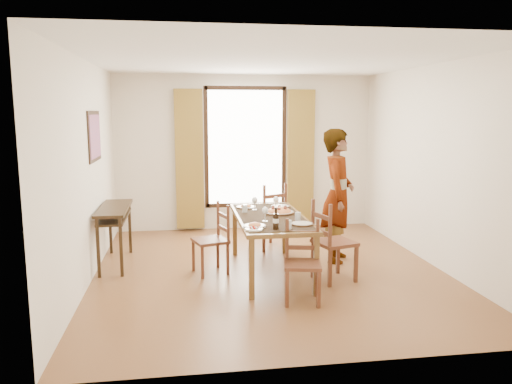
{
  "coord_description": "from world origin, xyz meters",
  "views": [
    {
      "loc": [
        -1.1,
        -6.22,
        2.07
      ],
      "look_at": [
        -0.13,
        0.33,
        1.0
      ],
      "focal_mm": 35.0,
      "sensor_mm": 36.0,
      "label": 1
    }
  ],
  "objects": [
    {
      "name": "tumbler_a",
      "position": [
        0.28,
        -0.4,
        0.81
      ],
      "size": [
        0.07,
        0.07,
        0.1
      ],
      "primitive_type": "cylinder",
      "color": "silver",
      "rests_on": "dining_table"
    },
    {
      "name": "dining_table",
      "position": [
        -0.0,
        -0.08,
        0.69
      ],
      "size": [
        0.85,
        1.88,
        0.76
      ],
      "color": "brown",
      "rests_on": "ground"
    },
    {
      "name": "tumbler_c",
      "position": [
        0.08,
        -0.82,
        0.81
      ],
      "size": [
        0.07,
        0.07,
        0.1
      ],
      "primitive_type": "cylinder",
      "color": "silver",
      "rests_on": "dining_table"
    },
    {
      "name": "chair_south",
      "position": [
        0.18,
        -1.09,
        0.42
      ],
      "size": [
        0.47,
        0.47,
        0.89
      ],
      "rotation": [
        0.0,
        0.0,
        -0.2
      ],
      "color": "brown",
      "rests_on": "ground"
    },
    {
      "name": "chair_north",
      "position": [
        0.18,
        1.11,
        0.47
      ],
      "size": [
        0.59,
        0.59,
        1.01
      ],
      "rotation": [
        0.0,
        0.0,
        3.56
      ],
      "color": "brown",
      "rests_on": "ground"
    },
    {
      "name": "plate_sw",
      "position": [
        -0.29,
        -0.67,
        0.78
      ],
      "size": [
        0.27,
        0.27,
        0.05
      ],
      "primitive_type": null,
      "color": "silver",
      "rests_on": "dining_table"
    },
    {
      "name": "plate_nw",
      "position": [
        -0.24,
        0.49,
        0.78
      ],
      "size": [
        0.27,
        0.27,
        0.05
      ],
      "primitive_type": null,
      "color": "silver",
      "rests_on": "dining_table"
    },
    {
      "name": "tumbler_b",
      "position": [
        -0.3,
        0.2,
        0.81
      ],
      "size": [
        0.07,
        0.07,
        0.1
      ],
      "primitive_type": "cylinder",
      "color": "silver",
      "rests_on": "dining_table"
    },
    {
      "name": "wine_glass_b",
      "position": [
        0.14,
        0.31,
        0.85
      ],
      "size": [
        0.08,
        0.08,
        0.18
      ],
      "primitive_type": null,
      "color": "white",
      "rests_on": "dining_table"
    },
    {
      "name": "chair_west",
      "position": [
        -0.74,
        0.04,
        0.42
      ],
      "size": [
        0.5,
        0.5,
        0.91
      ],
      "rotation": [
        0.0,
        0.0,
        -1.26
      ],
      "color": "brown",
      "rests_on": "ground"
    },
    {
      "name": "ground",
      "position": [
        0.0,
        0.0,
        0.0
      ],
      "size": [
        5.0,
        5.0,
        0.0
      ],
      "primitive_type": "plane",
      "color": "brown",
      "rests_on": "ground"
    },
    {
      "name": "console_table",
      "position": [
        -2.03,
        0.6,
        0.68
      ],
      "size": [
        0.38,
        1.2,
        0.8
      ],
      "color": "black",
      "rests_on": "ground"
    },
    {
      "name": "room_shell",
      "position": [
        -0.0,
        0.13,
        1.54
      ],
      "size": [
        4.6,
        5.1,
        2.74
      ],
      "color": "silver",
      "rests_on": "ground"
    },
    {
      "name": "pasta_platter",
      "position": [
        0.14,
        0.05,
        0.81
      ],
      "size": [
        0.4,
        0.4,
        0.1
      ],
      "primitive_type": null,
      "color": "#B85117",
      "rests_on": "dining_table"
    },
    {
      "name": "wine_bottle",
      "position": [
        -0.07,
        -0.82,
        0.88
      ],
      "size": [
        0.07,
        0.07,
        0.25
      ],
      "primitive_type": null,
      "color": "black",
      "rests_on": "dining_table"
    },
    {
      "name": "wine_glass_c",
      "position": [
        -0.15,
        0.31,
        0.85
      ],
      "size": [
        0.08,
        0.08,
        0.18
      ],
      "primitive_type": null,
      "color": "white",
      "rests_on": "dining_table"
    },
    {
      "name": "plate_se",
      "position": [
        0.28,
        -0.64,
        0.78
      ],
      "size": [
        0.27,
        0.27,
        0.05
      ],
      "primitive_type": null,
      "color": "silver",
      "rests_on": "dining_table"
    },
    {
      "name": "man",
      "position": [
        1.02,
        0.34,
        0.92
      ],
      "size": [
        0.98,
        0.91,
        1.84
      ],
      "primitive_type": "imported",
      "rotation": [
        0.0,
        0.0,
        1.19
      ],
      "color": "gray",
      "rests_on": "ground"
    },
    {
      "name": "plate_ne",
      "position": [
        0.24,
        0.47,
        0.78
      ],
      "size": [
        0.27,
        0.27,
        0.05
      ],
      "primitive_type": null,
      "color": "silver",
      "rests_on": "dining_table"
    },
    {
      "name": "chair_east",
      "position": [
        0.7,
        -0.48,
        0.47
      ],
      "size": [
        0.56,
        0.56,
        1.01
      ],
      "rotation": [
        0.0,
        0.0,
        1.87
      ],
      "color": "brown",
      "rests_on": "ground"
    },
    {
      "name": "wine_glass_a",
      "position": [
        -0.13,
        -0.41,
        0.85
      ],
      "size": [
        0.08,
        0.08,
        0.18
      ],
      "primitive_type": null,
      "color": "white",
      "rests_on": "dining_table"
    },
    {
      "name": "caprese_plate",
      "position": [
        -0.32,
        -0.81,
        0.78
      ],
      "size": [
        0.2,
        0.2,
        0.04
      ],
      "primitive_type": null,
      "color": "silver",
      "rests_on": "dining_table"
    }
  ]
}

